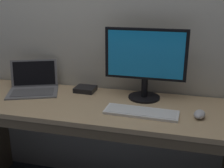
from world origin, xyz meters
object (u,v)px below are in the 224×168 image
(laptop_space_gray, at_px, (34,85))
(external_monitor, at_px, (145,60))
(wired_keyboard, at_px, (141,112))
(computer_mouse, at_px, (199,114))
(external_drive_box, at_px, (85,89))

(laptop_space_gray, relative_size, external_monitor, 0.79)
(wired_keyboard, bearing_deg, computer_mouse, 4.98)
(external_monitor, relative_size, computer_mouse, 5.02)
(wired_keyboard, relative_size, computer_mouse, 4.19)
(laptop_space_gray, xyz_separation_m, external_monitor, (0.79, 0.04, 0.22))
(external_monitor, bearing_deg, wired_keyboard, -85.41)
(external_monitor, relative_size, wired_keyboard, 1.20)
(computer_mouse, relative_size, external_drive_box, 0.73)
(laptop_space_gray, xyz_separation_m, wired_keyboard, (0.81, -0.20, -0.04))
(laptop_space_gray, bearing_deg, external_drive_box, 12.74)
(external_monitor, height_order, wired_keyboard, external_monitor)
(laptop_space_gray, distance_m, external_monitor, 0.82)
(laptop_space_gray, bearing_deg, external_monitor, 3.16)
(laptop_space_gray, height_order, external_monitor, external_monitor)
(external_monitor, relative_size, external_drive_box, 3.68)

